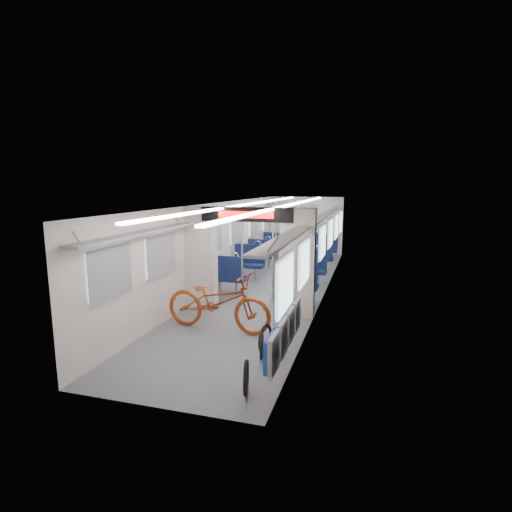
# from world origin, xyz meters

# --- Properties ---
(carriage) EXTENTS (12.00, 12.02, 2.31)m
(carriage) POSITION_xyz_m (0.00, -0.27, 1.50)
(carriage) COLOR #515456
(carriage) RESTS_ON ground
(bicycle) EXTENTS (2.22, 0.94, 1.14)m
(bicycle) POSITION_xyz_m (-0.22, -3.22, 0.57)
(bicycle) COLOR #953B15
(bicycle) RESTS_ON ground
(flip_bench) EXTENTS (0.12, 2.12, 0.53)m
(flip_bench) POSITION_xyz_m (1.35, -4.46, 0.58)
(flip_bench) COLOR gray
(flip_bench) RESTS_ON carriage
(bike_hoop_a) EXTENTS (0.16, 0.48, 0.48)m
(bike_hoop_a) POSITION_xyz_m (1.03, -5.38, 0.22)
(bike_hoop_a) COLOR black
(bike_hoop_a) RESTS_ON ground
(bike_hoop_b) EXTENTS (0.15, 0.44, 0.44)m
(bike_hoop_b) POSITION_xyz_m (0.93, -4.26, 0.20)
(bike_hoop_b) COLOR black
(bike_hoop_b) RESTS_ON ground
(bike_hoop_c) EXTENTS (0.12, 0.51, 0.51)m
(bike_hoop_c) POSITION_xyz_m (0.94, -4.05, 0.23)
(bike_hoop_c) COLOR black
(bike_hoop_c) RESTS_ON ground
(seat_bay_near_left) EXTENTS (0.93, 2.17, 1.13)m
(seat_bay_near_left) POSITION_xyz_m (-0.93, 0.17, 0.56)
(seat_bay_near_left) COLOR #0D1639
(seat_bay_near_left) RESTS_ON ground
(seat_bay_near_right) EXTENTS (0.92, 2.14, 1.12)m
(seat_bay_near_right) POSITION_xyz_m (0.93, -0.12, 0.55)
(seat_bay_near_right) COLOR #0D1639
(seat_bay_near_right) RESTS_ON ground
(seat_bay_far_left) EXTENTS (0.91, 2.09, 1.10)m
(seat_bay_far_left) POSITION_xyz_m (-0.93, 3.52, 0.55)
(seat_bay_far_left) COLOR #0D1639
(seat_bay_far_left) RESTS_ON ground
(seat_bay_far_right) EXTENTS (0.91, 2.08, 1.10)m
(seat_bay_far_right) POSITION_xyz_m (0.94, 3.61, 0.54)
(seat_bay_far_right) COLOR #0D1639
(seat_bay_far_right) RESTS_ON ground
(stanchion_near_left) EXTENTS (0.04, 0.04, 2.30)m
(stanchion_near_left) POSITION_xyz_m (-0.25, -1.61, 1.15)
(stanchion_near_left) COLOR silver
(stanchion_near_left) RESTS_ON ground
(stanchion_near_right) EXTENTS (0.04, 0.04, 2.30)m
(stanchion_near_right) POSITION_xyz_m (0.40, -1.35, 1.15)
(stanchion_near_right) COLOR silver
(stanchion_near_right) RESTS_ON ground
(stanchion_far_left) EXTENTS (0.04, 0.04, 2.30)m
(stanchion_far_left) POSITION_xyz_m (-0.32, 1.98, 1.15)
(stanchion_far_left) COLOR silver
(stanchion_far_left) RESTS_ON ground
(stanchion_far_right) EXTENTS (0.04, 0.04, 2.30)m
(stanchion_far_right) POSITION_xyz_m (0.35, 1.92, 1.15)
(stanchion_far_right) COLOR silver
(stanchion_far_right) RESTS_ON ground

